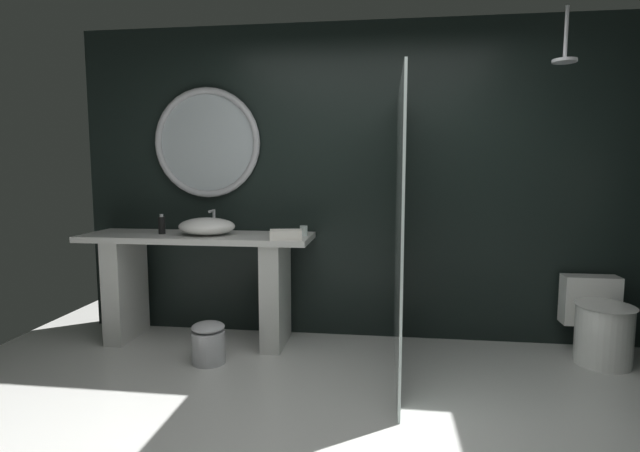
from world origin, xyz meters
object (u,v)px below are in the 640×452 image
object	(u,v)px
tumbler_cup	(304,231)
folded_hand_towel	(286,235)
rain_shower_head	(565,53)
round_wall_mirror	(207,143)
vessel_sink	(207,226)
soap_dispenser	(162,225)
waste_bin	(208,342)
toilet	(600,324)

from	to	relation	value
tumbler_cup	folded_hand_towel	bearing A→B (deg)	-114.81
rain_shower_head	tumbler_cup	bearing A→B (deg)	173.54
round_wall_mirror	vessel_sink	bearing A→B (deg)	-72.80
soap_dispenser	round_wall_mirror	size ratio (longest dim) A/B	0.18
round_wall_mirror	waste_bin	xyz separation A→B (m)	(0.24, -0.71, -1.48)
vessel_sink	tumbler_cup	bearing A→B (deg)	4.84
round_wall_mirror	rain_shower_head	world-z (taller)	rain_shower_head
round_wall_mirror	waste_bin	bearing A→B (deg)	-71.64
soap_dispenser	waste_bin	bearing A→B (deg)	-38.78
round_wall_mirror	folded_hand_towel	world-z (taller)	round_wall_mirror
vessel_sink	soap_dispenser	bearing A→B (deg)	177.41
waste_bin	vessel_sink	bearing A→B (deg)	109.21
vessel_sink	toilet	bearing A→B (deg)	0.49
vessel_sink	soap_dispenser	xyz separation A→B (m)	(-0.39, 0.02, 0.00)
vessel_sink	folded_hand_towel	xyz separation A→B (m)	(0.67, -0.15, -0.03)
round_wall_mirror	rain_shower_head	distance (m)	2.78
tumbler_cup	folded_hand_towel	world-z (taller)	tumbler_cup
soap_dispenser	round_wall_mirror	bearing A→B (deg)	44.11
tumbler_cup	soap_dispenser	bearing A→B (deg)	-177.64
vessel_sink	folded_hand_towel	distance (m)	0.69
tumbler_cup	vessel_sink	bearing A→B (deg)	-175.16
toilet	soap_dispenser	bearing A→B (deg)	-179.86
waste_bin	folded_hand_towel	size ratio (longest dim) A/B	1.29
tumbler_cup	round_wall_mirror	distance (m)	1.14
tumbler_cup	waste_bin	world-z (taller)	tumbler_cup
tumbler_cup	toilet	size ratio (longest dim) A/B	0.14
tumbler_cup	soap_dispenser	size ratio (longest dim) A/B	0.50
tumbler_cup	waste_bin	xyz separation A→B (m)	(-0.63, -0.47, -0.78)
rain_shower_head	waste_bin	distance (m)	3.20
tumbler_cup	soap_dispenser	world-z (taller)	soap_dispenser
vessel_sink	tumbler_cup	distance (m)	0.78
vessel_sink	rain_shower_head	distance (m)	2.88
waste_bin	toilet	bearing A→B (deg)	8.64
waste_bin	soap_dispenser	bearing A→B (deg)	141.22
toilet	folded_hand_towel	xyz separation A→B (m)	(-2.33, -0.18, 0.65)
rain_shower_head	toilet	size ratio (longest dim) A/B	0.62
toilet	folded_hand_towel	bearing A→B (deg)	-175.66
round_wall_mirror	folded_hand_towel	size ratio (longest dim) A/B	3.87
soap_dispenser	waste_bin	world-z (taller)	soap_dispenser
tumbler_cup	round_wall_mirror	bearing A→B (deg)	164.68
tumbler_cup	soap_dispenser	distance (m)	1.16
tumbler_cup	round_wall_mirror	world-z (taller)	round_wall_mirror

